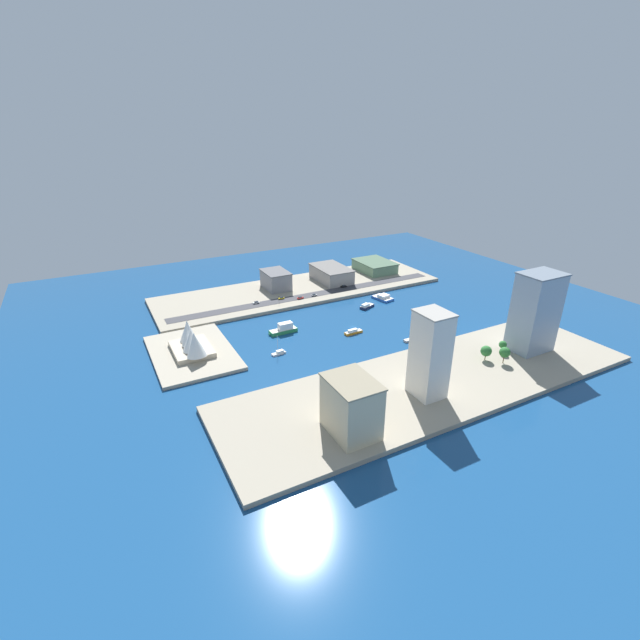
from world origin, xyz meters
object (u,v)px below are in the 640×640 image
Objects in this scene: patrol_launch_navy at (367,306)px; pickup_red at (300,298)px; yacht_sleek_gray at (414,338)px; taxi_yellow_cab at (281,298)px; terminal_long_green at (375,266)px; water_taxi_orange at (353,332)px; tower_tall_glass at (535,312)px; sailboat_small_white at (279,353)px; ferry_green_doubledeck at (284,329)px; warehouse_low_gray at (276,280)px; van_white at (256,302)px; traffic_light_waterfront at (279,299)px; carpark_squat_concrete at (331,274)px; catamaran_blue at (383,297)px; opera_landmark at (191,341)px; hotel_broad_white at (430,355)px; sedan_silver at (314,295)px; office_block_beige at (351,407)px; suv_black at (344,286)px.

pickup_red is at bearing 48.68° from patrol_launch_navy.
yacht_sleek_gray is 3.19× the size of taxi_yellow_cab.
patrol_launch_navy is 0.37× the size of terminal_long_green.
tower_tall_glass is at bearing -132.38° from water_taxi_orange.
patrol_launch_navy is 2.66× the size of pickup_red.
sailboat_small_white is at bearing 62.95° from tower_tall_glass.
ferry_green_doubledeck is 0.76× the size of warehouse_low_gray.
van_white is at bearing -10.82° from sailboat_small_white.
yacht_sleek_gray is 2.41× the size of traffic_light_waterfront.
taxi_yellow_cab is at bearing 33.82° from tower_tall_glass.
carpark_squat_concrete is (97.80, -37.75, 7.49)m from water_taxi_orange.
catamaran_blue is 0.51× the size of opera_landmark.
terminal_long_green is at bearing -38.04° from patrol_launch_navy.
water_taxi_orange is 0.31× the size of hotel_broad_white.
terminal_long_green is 7.46× the size of van_white.
water_taxi_orange is at bearing -159.36° from traffic_light_waterfront.
tower_tall_glass is at bearing -143.07° from traffic_light_waterfront.
carpark_squat_concrete is at bearing -3.64° from yacht_sleek_gray.
hotel_broad_white reaches higher than opera_landmark.
patrol_launch_navy is at bearing 113.09° from catamaran_blue.
pickup_red is at bearing 20.53° from yacht_sleek_gray.
ferry_green_doubledeck is 66.29m from sedan_silver.
water_taxi_orange is at bearing -151.94° from van_white.
carpark_squat_concrete is at bearing 96.70° from terminal_long_green.
yacht_sleek_gray is 1.12× the size of water_taxi_orange.
catamaran_blue is at bearing -162.51° from carpark_squat_concrete.
hotel_broad_white is 1.71× the size of office_block_beige.
carpark_squat_concrete is 6.28× the size of traffic_light_waterfront.
sailboat_small_white is at bearing 113.17° from patrol_launch_navy.
office_block_beige reaches higher than water_taxi_orange.
carpark_squat_concrete is (188.92, -96.07, -7.01)m from office_block_beige.
warehouse_low_gray reaches higher than water_taxi_orange.
sedan_silver is at bearing 102.19° from suv_black.
office_block_beige reaches higher than carpark_squat_concrete.
patrol_launch_navy is 2.67× the size of suv_black.
patrol_launch_navy is 67.36m from taxi_yellow_cab.
taxi_yellow_cab reaches higher than suv_black.
traffic_light_waterfront reaches higher than water_taxi_orange.
suv_black is at bearing -115.91° from warehouse_low_gray.
yacht_sleek_gray is 3.08× the size of van_white.
tower_tall_glass is at bearing -116.85° from opera_landmark.
opera_landmark reaches higher than catamaran_blue.
tower_tall_glass reaches higher than sedan_silver.
sailboat_small_white is 2.64× the size of taxi_yellow_cab.
patrol_launch_navy is 156.24m from office_block_beige.
warehouse_low_gray is 37.79m from sedan_silver.
tower_tall_glass is 140.06m from office_block_beige.
ferry_green_doubledeck is at bearing 134.77° from sedan_silver.
carpark_squat_concrete is (63.29, -4.30, 7.35)m from patrol_launch_navy.
yacht_sleek_gray is at bearing -109.24° from opera_landmark.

